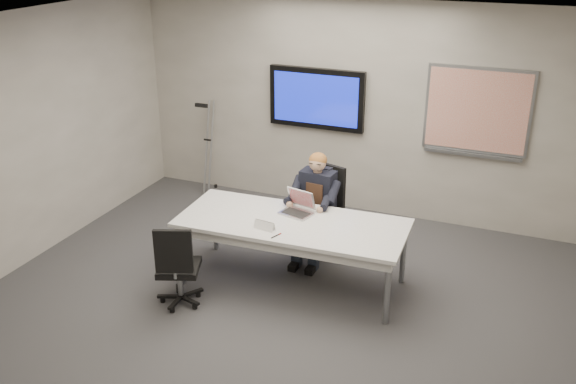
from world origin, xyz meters
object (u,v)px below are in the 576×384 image
at_px(conference_table, 292,228).
at_px(seated_person, 312,219).
at_px(office_chair_far, 320,225).
at_px(office_chair_near, 179,280).
at_px(laptop, 298,207).

distance_m(conference_table, seated_person, 0.61).
bearing_deg(office_chair_far, office_chair_near, -102.04).
xyz_separation_m(office_chair_far, laptop, (-0.05, -0.59, 0.48)).
bearing_deg(conference_table, office_chair_near, -139.30).
height_order(office_chair_far, laptop, office_chair_far).
xyz_separation_m(conference_table, office_chair_far, (0.03, 0.83, -0.33)).
distance_m(conference_table, office_chair_near, 1.29).
height_order(office_chair_far, office_chair_near, office_chair_far).
xyz_separation_m(office_chair_far, office_chair_near, (-0.92, -1.67, -0.04)).
xyz_separation_m(seated_person, laptop, (-0.04, -0.35, 0.29)).
bearing_deg(office_chair_far, laptop, -78.21).
relative_size(conference_table, office_chair_far, 2.35).
bearing_deg(seated_person, office_chair_near, -117.38).
bearing_deg(seated_person, laptop, -91.35).
bearing_deg(laptop, conference_table, -69.39).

